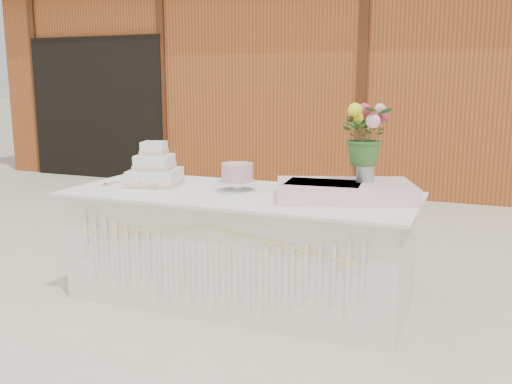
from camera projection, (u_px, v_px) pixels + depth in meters
ground at (240, 299)px, 4.04m from camera, size 80.00×80.00×0.00m
barn at (387, 71)px, 9.18m from camera, size 12.60×4.60×3.30m
cake_table at (240, 247)px, 3.96m from camera, size 2.40×1.00×0.77m
wedding_cake at (155, 170)px, 4.16m from camera, size 0.43×0.43×0.32m
pink_cake_stand at (237, 176)px, 3.91m from camera, size 0.27×0.27×0.20m
satin_runner at (344, 191)px, 3.67m from camera, size 0.98×0.76×0.11m
flower_vase at (365, 170)px, 3.66m from camera, size 0.12×0.12×0.16m
bouquet at (367, 128)px, 3.61m from camera, size 0.42×0.39×0.38m
loose_flowers at (118, 181)px, 4.30m from camera, size 0.21×0.35×0.02m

